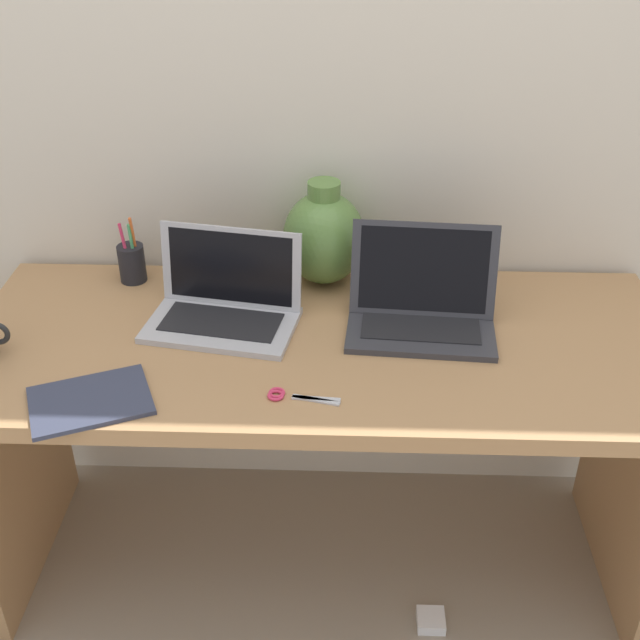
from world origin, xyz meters
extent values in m
plane|color=gray|center=(0.00, 0.00, 0.00)|extent=(6.00, 6.00, 0.00)
cube|color=beige|center=(0.00, 0.38, 1.20)|extent=(4.40, 0.04, 2.40)
cube|color=#AD7F51|center=(0.00, 0.00, 0.71)|extent=(1.62, 0.67, 0.04)
cube|color=#AD7F51|center=(-0.77, 0.00, 0.35)|extent=(0.03, 0.57, 0.69)
cube|color=#AD7F51|center=(0.77, 0.00, 0.35)|extent=(0.03, 0.57, 0.69)
cube|color=#B2B2B7|center=(-0.23, 0.04, 0.74)|extent=(0.37, 0.27, 0.01)
cube|color=black|center=(-0.23, 0.04, 0.75)|extent=(0.29, 0.17, 0.00)
cube|color=#B2B2B7|center=(-0.21, 0.13, 0.84)|extent=(0.34, 0.09, 0.19)
cube|color=black|center=(-0.21, 0.13, 0.84)|extent=(0.30, 0.08, 0.17)
cube|color=#333338|center=(0.23, 0.04, 0.74)|extent=(0.35, 0.25, 0.01)
cube|color=black|center=(0.23, 0.04, 0.75)|extent=(0.28, 0.15, 0.00)
cube|color=#333338|center=(0.24, 0.12, 0.85)|extent=(0.34, 0.10, 0.21)
cube|color=black|center=(0.24, 0.12, 0.85)|extent=(0.30, 0.09, 0.19)
ellipsoid|color=#5B843D|center=(0.00, 0.28, 0.85)|extent=(0.20, 0.20, 0.24)
cylinder|color=#5B843D|center=(0.00, 0.28, 0.98)|extent=(0.08, 0.08, 0.04)
cube|color=#33384C|center=(-0.46, -0.25, 0.74)|extent=(0.29, 0.25, 0.01)
cylinder|color=black|center=(-0.49, 0.26, 0.78)|extent=(0.07, 0.07, 0.10)
cylinder|color=orange|center=(-0.47, 0.26, 0.84)|extent=(0.01, 0.03, 0.15)
cylinder|color=#4CA566|center=(-0.48, 0.25, 0.83)|extent=(0.01, 0.01, 0.13)
cylinder|color=#D83359|center=(-0.50, 0.25, 0.83)|extent=(0.03, 0.02, 0.13)
cube|color=#B7B7BC|center=(0.00, -0.23, 0.73)|extent=(0.10, 0.02, 0.00)
cube|color=#B7B7BC|center=(0.00, -0.23, 0.73)|extent=(0.10, 0.04, 0.00)
torus|color=#D83359|center=(-0.08, -0.22, 0.74)|extent=(0.04, 0.03, 0.01)
torus|color=#D83359|center=(-0.08, -0.21, 0.74)|extent=(0.04, 0.03, 0.01)
cube|color=white|center=(0.29, -0.20, 0.01)|extent=(0.07, 0.07, 0.03)
camera|label=1|loc=(0.05, -1.52, 1.74)|focal=44.99mm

